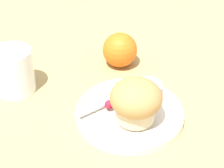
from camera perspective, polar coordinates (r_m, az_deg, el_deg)
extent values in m
plane|color=tan|center=(0.68, 2.11, -5.26)|extent=(3.00, 3.00, 0.00)
cylinder|color=silver|center=(0.68, 2.91, -4.76)|extent=(0.20, 0.20, 0.01)
torus|color=silver|center=(0.67, 2.93, -4.11)|extent=(0.19, 0.19, 0.01)
cylinder|color=beige|center=(0.64, 3.31, -4.06)|extent=(0.07, 0.07, 0.04)
ellipsoid|color=#A87F47|center=(0.62, 3.39, -2.21)|extent=(0.09, 0.09, 0.06)
cylinder|color=silver|center=(0.71, 5.50, -0.67)|extent=(0.05, 0.05, 0.02)
cylinder|color=silver|center=(0.70, 5.54, -0.08)|extent=(0.05, 0.05, 0.00)
sphere|color=#B7192D|center=(0.67, -0.48, -3.14)|extent=(0.02, 0.02, 0.02)
sphere|color=#B7192D|center=(0.68, 0.56, -2.68)|extent=(0.02, 0.02, 0.02)
cube|color=#B7B7BC|center=(0.69, 0.43, -2.17)|extent=(0.17, 0.02, 0.00)
sphere|color=orange|center=(0.81, 1.21, 5.22)|extent=(0.08, 0.08, 0.08)
cylinder|color=silver|center=(0.75, -14.82, 1.95)|extent=(0.08, 0.08, 0.09)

